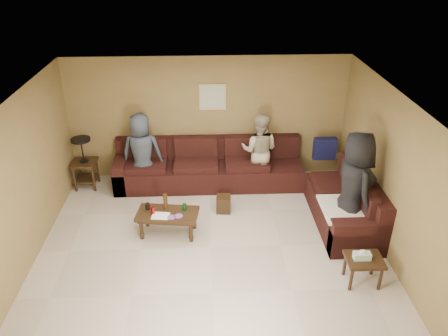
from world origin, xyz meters
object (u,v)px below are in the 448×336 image
at_px(side_table_right, 364,261).
at_px(person_left, 142,153).
at_px(person_middle, 259,151).
at_px(sectional_sofa, 252,182).
at_px(waste_bin, 224,204).
at_px(end_table_left, 84,162).
at_px(person_right, 354,187).
at_px(coffee_table, 167,215).

bearing_deg(side_table_right, person_left, 140.59).
bearing_deg(side_table_right, person_middle, 112.02).
relative_size(sectional_sofa, waste_bin, 15.16).
bearing_deg(person_middle, side_table_right, 128.57).
bearing_deg(end_table_left, side_table_right, -32.75).
xyz_separation_m(person_left, person_middle, (2.27, 0.07, -0.03)).
height_order(end_table_left, side_table_right, end_table_left).
relative_size(person_left, person_right, 0.84).
bearing_deg(person_right, side_table_right, 164.57).
relative_size(sectional_sofa, person_left, 2.93).
bearing_deg(coffee_table, side_table_right, -24.52).
bearing_deg(person_right, waste_bin, 58.76).
bearing_deg(coffee_table, person_right, -3.64).
distance_m(waste_bin, person_middle, 1.34).
distance_m(waste_bin, person_left, 1.87).
relative_size(end_table_left, side_table_right, 1.83).
distance_m(side_table_right, person_left, 4.47).
distance_m(coffee_table, waste_bin, 1.17).
xyz_separation_m(coffee_table, person_right, (3.00, -0.19, 0.58)).
relative_size(coffee_table, waste_bin, 3.48).
height_order(sectional_sofa, side_table_right, sectional_sofa).
height_order(coffee_table, person_middle, person_middle).
relative_size(waste_bin, person_left, 0.19).
xyz_separation_m(waste_bin, person_left, (-1.53, 0.88, 0.64)).
relative_size(sectional_sofa, side_table_right, 8.09).
relative_size(waste_bin, person_middle, 0.20).
bearing_deg(person_left, end_table_left, -4.02).
xyz_separation_m(side_table_right, person_middle, (-1.17, 2.89, 0.39)).
xyz_separation_m(sectional_sofa, waste_bin, (-0.56, -0.47, -0.17)).
distance_m(sectional_sofa, person_middle, 0.67).
height_order(sectional_sofa, person_right, person_right).
distance_m(sectional_sofa, end_table_left, 3.31).
bearing_deg(person_right, person_middle, 27.03).
bearing_deg(person_middle, waste_bin, 68.27).
xyz_separation_m(sectional_sofa, coffee_table, (-1.53, -1.10, 0.03)).
bearing_deg(coffee_table, end_table_left, 136.35).
height_order(waste_bin, person_middle, person_middle).
bearing_deg(sectional_sofa, side_table_right, -60.82).
distance_m(end_table_left, waste_bin, 2.91).
xyz_separation_m(side_table_right, person_left, (-3.44, 2.82, 0.42)).
relative_size(sectional_sofa, person_middle, 3.05).
xyz_separation_m(coffee_table, person_middle, (1.71, 1.58, 0.40)).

